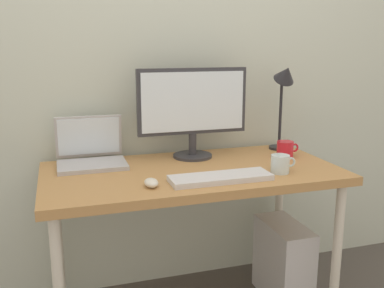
{
  "coord_description": "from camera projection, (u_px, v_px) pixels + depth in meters",
  "views": [
    {
      "loc": [
        -0.58,
        -1.87,
        1.33
      ],
      "look_at": [
        0.0,
        0.0,
        0.88
      ],
      "focal_mm": 40.9,
      "sensor_mm": 36.0,
      "label": 1
    }
  ],
  "objects": [
    {
      "name": "laptop",
      "position": [
        91.0,
        153.0,
        2.1
      ],
      "size": [
        0.32,
        0.26,
        0.23
      ],
      "color": "#B2B2B7",
      "rests_on": "desk"
    },
    {
      "name": "computer_tower",
      "position": [
        283.0,
        262.0,
        2.3
      ],
      "size": [
        0.18,
        0.36,
        0.42
      ],
      "primitive_type": "cube",
      "color": "silver",
      "rests_on": "ground_plane"
    },
    {
      "name": "desk_lamp",
      "position": [
        284.0,
        88.0,
        2.32
      ],
      "size": [
        0.11,
        0.16,
        0.48
      ],
      "color": "#232328",
      "rests_on": "desk"
    },
    {
      "name": "keyboard",
      "position": [
        221.0,
        178.0,
        1.86
      ],
      "size": [
        0.44,
        0.14,
        0.02
      ],
      "primitive_type": "cube",
      "color": "silver",
      "rests_on": "desk"
    },
    {
      "name": "glass_cup",
      "position": [
        281.0,
        164.0,
        1.97
      ],
      "size": [
        0.12,
        0.08,
        0.08
      ],
      "color": "silver",
      "rests_on": "desk"
    },
    {
      "name": "back_wall",
      "position": [
        169.0,
        49.0,
        2.29
      ],
      "size": [
        4.4,
        0.04,
        2.6
      ],
      "primitive_type": "cube",
      "color": "silver",
      "rests_on": "ground_plane"
    },
    {
      "name": "mouse",
      "position": [
        151.0,
        183.0,
        1.78
      ],
      "size": [
        0.06,
        0.09,
        0.03
      ],
      "primitive_type": "ellipsoid",
      "color": "silver",
      "rests_on": "desk"
    },
    {
      "name": "monitor",
      "position": [
        193.0,
        107.0,
        2.19
      ],
      "size": [
        0.56,
        0.2,
        0.45
      ],
      "color": "#333338",
      "rests_on": "desk"
    },
    {
      "name": "coffee_mug",
      "position": [
        285.0,
        149.0,
        2.24
      ],
      "size": [
        0.12,
        0.08,
        0.08
      ],
      "color": "red",
      "rests_on": "desk"
    },
    {
      "name": "desk",
      "position": [
        192.0,
        183.0,
        2.05
      ],
      "size": [
        1.36,
        0.68,
        0.76
      ],
      "color": "#B7844C",
      "rests_on": "ground_plane"
    }
  ]
}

